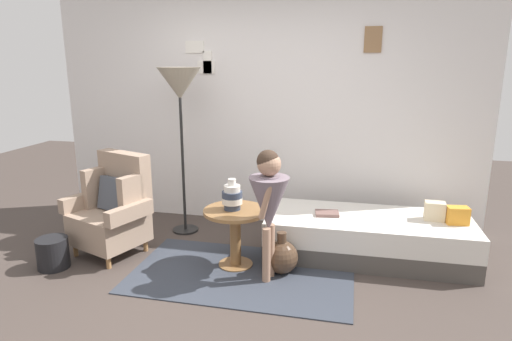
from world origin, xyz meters
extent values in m
plane|color=#423833|center=(0.00, 0.00, 0.00)|extent=(12.00, 12.00, 0.00)
cube|color=silver|center=(0.00, 1.95, 1.30)|extent=(4.80, 0.10, 2.60)
cube|color=white|center=(-0.76, 1.90, 1.98)|extent=(0.21, 0.02, 0.13)
cube|color=gray|center=(-0.76, 1.89, 1.98)|extent=(0.17, 0.01, 0.10)
cube|color=white|center=(-0.61, 1.90, 1.81)|extent=(0.10, 0.02, 0.25)
cube|color=#B2B2B0|center=(-0.61, 1.89, 1.81)|extent=(0.08, 0.01, 0.19)
cube|color=olive|center=(1.15, 1.90, 2.04)|extent=(0.17, 0.02, 0.26)
cube|color=gray|center=(1.15, 1.89, 2.04)|extent=(0.14, 0.01, 0.20)
cube|color=white|center=(-0.63, 1.90, 1.76)|extent=(0.20, 0.02, 0.14)
cube|color=gray|center=(-0.63, 1.89, 1.76)|extent=(0.16, 0.01, 0.11)
cube|color=#333842|center=(0.11, 0.56, 0.01)|extent=(1.93, 1.14, 0.01)
cylinder|color=#9E7042|center=(-1.55, 0.56, 0.06)|extent=(0.04, 0.04, 0.12)
cylinder|color=#9E7042|center=(-1.10, 0.40, 0.06)|extent=(0.04, 0.04, 0.12)
cylinder|color=#9E7042|center=(-1.39, 0.98, 0.06)|extent=(0.04, 0.04, 0.12)
cylinder|color=#9E7042|center=(-0.94, 0.82, 0.06)|extent=(0.04, 0.04, 0.12)
cube|color=gray|center=(-1.24, 0.69, 0.27)|extent=(0.76, 0.73, 0.30)
cube|color=gray|center=(-1.16, 0.91, 0.70)|extent=(0.61, 0.34, 0.55)
cube|color=gray|center=(-1.45, 0.87, 0.61)|extent=(0.18, 0.32, 0.39)
cube|color=gray|center=(-0.97, 0.69, 0.61)|extent=(0.18, 0.32, 0.39)
cube|color=gray|center=(-1.56, 0.79, 0.49)|extent=(0.26, 0.50, 0.14)
cube|color=gray|center=(-0.94, 0.56, 0.49)|extent=(0.26, 0.50, 0.14)
cube|color=#474C56|center=(-1.21, 0.78, 0.58)|extent=(0.39, 0.28, 0.33)
cube|color=#4C4742|center=(1.19, 1.18, 0.09)|extent=(1.91, 0.82, 0.18)
cube|color=silver|center=(1.19, 1.18, 0.29)|extent=(1.91, 0.82, 0.22)
cube|color=orange|center=(1.96, 1.17, 0.48)|extent=(0.20, 0.14, 0.16)
cube|color=beige|center=(1.78, 1.23, 0.49)|extent=(0.18, 0.13, 0.17)
cylinder|color=olive|center=(0.01, 0.71, 0.01)|extent=(0.31, 0.31, 0.02)
cylinder|color=olive|center=(0.01, 0.71, 0.27)|extent=(0.10, 0.10, 0.49)
cylinder|color=olive|center=(0.01, 0.71, 0.53)|extent=(0.57, 0.57, 0.03)
cylinder|color=#2D384C|center=(-0.01, 0.71, 0.57)|extent=(0.15, 0.15, 0.06)
cylinder|color=silver|center=(-0.01, 0.71, 0.62)|extent=(0.18, 0.18, 0.06)
cylinder|color=#2D384C|center=(-0.01, 0.71, 0.68)|extent=(0.18, 0.18, 0.06)
cylinder|color=silver|center=(-0.01, 0.71, 0.74)|extent=(0.15, 0.15, 0.06)
cylinder|color=silver|center=(-0.01, 0.71, 0.79)|extent=(0.07, 0.07, 0.06)
cylinder|color=black|center=(-0.76, 1.41, 0.01)|extent=(0.28, 0.28, 0.02)
cylinder|color=black|center=(-0.76, 1.41, 0.85)|extent=(0.03, 0.03, 1.67)
cone|color=#9E937F|center=(-0.76, 1.41, 1.61)|extent=(0.45, 0.45, 0.33)
cylinder|color=#A37A60|center=(0.35, 0.47, 0.24)|extent=(0.07, 0.07, 0.48)
cylinder|color=#A37A60|center=(0.37, 0.57, 0.24)|extent=(0.07, 0.07, 0.48)
cone|color=slate|center=(0.36, 0.52, 0.68)|extent=(0.34, 0.34, 0.46)
cylinder|color=slate|center=(0.36, 0.52, 0.83)|extent=(0.17, 0.17, 0.18)
cylinder|color=#A37A60|center=(0.36, 0.40, 0.75)|extent=(0.13, 0.07, 0.31)
cylinder|color=#A37A60|center=(0.40, 0.63, 0.75)|extent=(0.13, 0.07, 0.31)
sphere|color=#A37A60|center=(0.36, 0.52, 1.02)|extent=(0.20, 0.20, 0.20)
sphere|color=#38281E|center=(0.35, 0.52, 1.04)|extent=(0.19, 0.19, 0.19)
cube|color=brown|center=(0.80, 1.15, 0.42)|extent=(0.24, 0.19, 0.03)
sphere|color=#473323|center=(0.45, 0.66, 0.15)|extent=(0.30, 0.30, 0.30)
cylinder|color=#473323|center=(0.45, 0.66, 0.34)|extent=(0.08, 0.08, 0.09)
cylinder|color=black|center=(-1.59, 0.30, 0.14)|extent=(0.28, 0.28, 0.28)
camera|label=1|loc=(1.01, -2.84, 1.83)|focal=30.61mm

